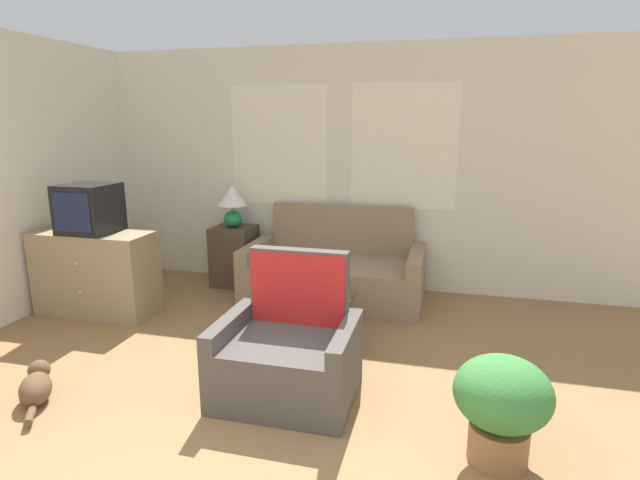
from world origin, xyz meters
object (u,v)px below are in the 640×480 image
(television, at_px, (89,208))
(laptop, at_px, (294,285))
(cup_navy, at_px, (317,294))
(cup_yellow, at_px, (303,298))
(table_lamp, at_px, (232,201))
(cat_black, at_px, (36,386))
(couch, at_px, (335,272))
(coffee_table, at_px, (303,302))
(potted_plant, at_px, (502,402))
(armchair, at_px, (289,355))

(television, xyz_separation_m, laptop, (1.98, 0.00, -0.58))
(cup_navy, bearing_deg, television, 176.34)
(cup_yellow, bearing_deg, table_lamp, 131.22)
(laptop, height_order, cat_black, laptop)
(couch, xyz_separation_m, table_lamp, (-1.20, 0.14, 0.69))
(cup_navy, height_order, cat_black, cup_navy)
(coffee_table, xyz_separation_m, laptop, (-0.11, 0.09, 0.11))
(television, bearing_deg, cup_yellow, -6.35)
(cup_yellow, xyz_separation_m, potted_plant, (1.43, -1.11, -0.07))
(couch, relative_size, cup_yellow, 21.49)
(television, bearing_deg, cup_navy, -3.66)
(table_lamp, xyz_separation_m, laptop, (1.07, -1.14, -0.51))
(television, relative_size, table_lamp, 0.99)
(armchair, relative_size, cat_black, 1.86)
(couch, relative_size, laptop, 5.57)
(laptop, bearing_deg, armchair, -74.64)
(cup_navy, relative_size, potted_plant, 0.15)
(armchair, relative_size, coffee_table, 1.17)
(couch, distance_m, potted_plant, 2.76)
(television, bearing_deg, armchair, -22.81)
(table_lamp, bearing_deg, television, -128.72)
(couch, bearing_deg, armchair, -86.30)
(television, distance_m, potted_plant, 3.86)
(coffee_table, xyz_separation_m, cup_navy, (0.13, -0.06, 0.10))
(cat_black, bearing_deg, laptop, -77.82)
(coffee_table, relative_size, cat_black, 1.59)
(cup_navy, bearing_deg, table_lamp, 135.35)
(cup_navy, height_order, potted_plant, potted_plant)
(armchair, xyz_separation_m, cup_navy, (-0.02, 0.80, 0.15))
(cup_navy, xyz_separation_m, potted_plant, (1.34, -1.20, -0.07))
(laptop, relative_size, cat_black, 0.64)
(laptop, height_order, potted_plant, laptop)
(armchair, xyz_separation_m, cup_yellow, (-0.11, 0.71, 0.15))
(laptop, bearing_deg, couch, 82.43)
(table_lamp, relative_size, coffee_table, 0.58)
(television, height_order, coffee_table, television)
(coffee_table, bearing_deg, laptop, 140.41)
(coffee_table, relative_size, potted_plant, 1.34)
(couch, height_order, table_lamp, table_lamp)
(television, height_order, potted_plant, television)
(television, xyz_separation_m, cup_navy, (2.22, -0.14, -0.60))
(couch, xyz_separation_m, television, (-2.12, -1.01, 0.76))
(table_lamp, distance_m, laptop, 1.64)
(cat_black, bearing_deg, couch, -66.24)
(table_lamp, bearing_deg, laptop, -46.99)
(coffee_table, relative_size, cup_navy, 8.72)
(laptop, bearing_deg, cat_black, -132.24)
(couch, bearing_deg, potted_plant, -58.53)
(armchair, bearing_deg, cup_navy, 91.58)
(laptop, bearing_deg, cup_yellow, -58.77)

